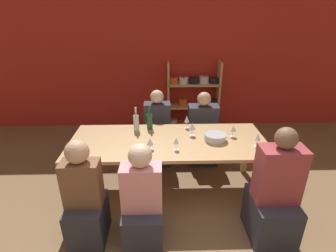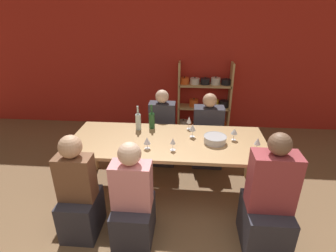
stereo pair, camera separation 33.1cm
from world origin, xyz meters
name	(u,v)px [view 1 (the left image)]	position (x,y,z in m)	size (l,w,h in m)	color
wall_back_red	(172,60)	(0.00, 3.83, 1.35)	(8.80, 0.06, 2.70)	red
shelf_unit	(194,102)	(0.42, 3.63, 0.56)	(1.02, 0.30, 1.36)	tan
dining_table	(168,146)	(-0.15, 1.58, 0.68)	(2.45, 0.99, 0.76)	tan
mixing_bowl	(215,137)	(0.44, 1.57, 0.81)	(0.28, 0.28, 0.09)	#B7BABC
wine_bottle_green	(150,120)	(-0.39, 1.94, 0.89)	(0.08, 0.08, 0.34)	#1E4C23
wine_bottle_dark	(136,122)	(-0.56, 1.88, 0.89)	(0.08, 0.08, 0.33)	#B2C6C1
wine_glass_white_a	(233,128)	(0.68, 1.66, 0.87)	(0.08, 0.08, 0.16)	white
wine_glass_white_b	(187,119)	(0.12, 1.95, 0.89)	(0.07, 0.07, 0.18)	white
wine_glass_white_c	(192,127)	(0.17, 1.71, 0.89)	(0.08, 0.08, 0.18)	white
wine_glass_empty_a	(176,141)	(-0.06, 1.34, 0.87)	(0.07, 0.07, 0.16)	white
wine_glass_white_d	(257,137)	(0.90, 1.40, 0.88)	(0.07, 0.07, 0.17)	white
wine_glass_red_a	(150,142)	(-0.36, 1.35, 0.86)	(0.08, 0.08, 0.15)	white
person_near_a	(273,200)	(0.91, 0.77, 0.47)	(0.43, 0.54, 1.29)	#2D2D38
person_far_a	(202,136)	(0.42, 2.40, 0.40)	(0.45, 0.57, 1.13)	#2D2D38
person_near_b	(86,204)	(-1.01, 0.79, 0.44)	(0.37, 0.46, 1.18)	#2D2D38
person_far_b	(158,136)	(-0.29, 2.37, 0.43)	(0.39, 0.49, 1.18)	#2D2D38
person_near_c	(143,208)	(-0.43, 0.75, 0.42)	(0.40, 0.50, 1.15)	#2D2D38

